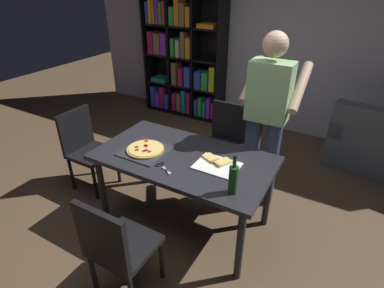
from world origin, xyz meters
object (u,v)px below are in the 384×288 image
chair_near_camera (116,245)px  bookshelf (183,60)px  chair_far_side (225,138)px  person_serving_pizza (267,114)px  pepperoni_pizza_on_tray (145,150)px  wine_bottle (233,179)px  chair_left_end (85,145)px  dining_table (184,164)px  kitchen_scissors (162,166)px

chair_near_camera → bookshelf: 3.61m
chair_far_side → person_serving_pizza: (0.51, -0.22, 0.49)m
chair_near_camera → pepperoni_pizza_on_tray: chair_near_camera is taller
person_serving_pizza → pepperoni_pizza_on_tray: bearing=-137.0°
chair_near_camera → wine_bottle: 0.94m
chair_left_end → wine_bottle: (1.84, -0.26, 0.36)m
dining_table → pepperoni_pizza_on_tray: size_ratio=3.94×
chair_left_end → kitchen_scissors: size_ratio=4.61×
pepperoni_pizza_on_tray → chair_left_end: bearing=174.0°
chair_far_side → chair_left_end: bearing=-144.1°
pepperoni_pizza_on_tray → wine_bottle: wine_bottle is taller
dining_table → chair_far_side: 0.93m
wine_bottle → kitchen_scissors: 0.65m
chair_far_side → person_serving_pizza: bearing=-23.6°
chair_near_camera → kitchen_scissors: 0.73m
person_serving_pizza → pepperoni_pizza_on_tray: (-0.85, -0.79, -0.23)m
kitchen_scissors → chair_far_side: bearing=86.7°
chair_far_side → bookshelf: (-1.44, 1.46, 0.41)m
dining_table → bookshelf: bookshelf is taller
chair_far_side → chair_left_end: same height
chair_near_camera → chair_far_side: bearing=90.0°
person_serving_pizza → wine_bottle: size_ratio=5.54×
dining_table → person_serving_pizza: size_ratio=0.89×
chair_far_side → pepperoni_pizza_on_tray: chair_far_side is taller
person_serving_pizza → chair_left_end: bearing=-158.6°
pepperoni_pizza_on_tray → kitchen_scissors: size_ratio=2.03×
pepperoni_pizza_on_tray → wine_bottle: 0.94m
chair_far_side → kitchen_scissors: size_ratio=4.61×
kitchen_scissors → person_serving_pizza: bearing=58.5°
chair_left_end → pepperoni_pizza_on_tray: chair_left_end is taller
person_serving_pizza → wine_bottle: person_serving_pizza is taller
chair_far_side → wine_bottle: wine_bottle is taller
bookshelf → pepperoni_pizza_on_tray: bearing=-66.1°
chair_near_camera → person_serving_pizza: size_ratio=0.51×
dining_table → person_serving_pizza: person_serving_pizza is taller
chair_far_side → bookshelf: size_ratio=0.46×
chair_left_end → person_serving_pizza: size_ratio=0.51×
chair_far_side → person_serving_pizza: 0.74m
dining_table → kitchen_scissors: bearing=-105.6°
bookshelf → kitchen_scissors: size_ratio=10.00×
chair_far_side → pepperoni_pizza_on_tray: (-0.35, -1.01, 0.25)m
chair_near_camera → pepperoni_pizza_on_tray: bearing=112.9°
bookshelf → person_serving_pizza: size_ratio=1.11×
bookshelf → wine_bottle: size_ratio=6.17×
pepperoni_pizza_on_tray → kitchen_scissors: 0.31m
chair_far_side → chair_near_camera: bearing=-90.0°
pepperoni_pizza_on_tray → kitchen_scissors: pepperoni_pizza_on_tray is taller
dining_table → wine_bottle: size_ratio=4.95×
chair_left_end → dining_table: bearing=0.0°
chair_far_side → bookshelf: bearing=134.7°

